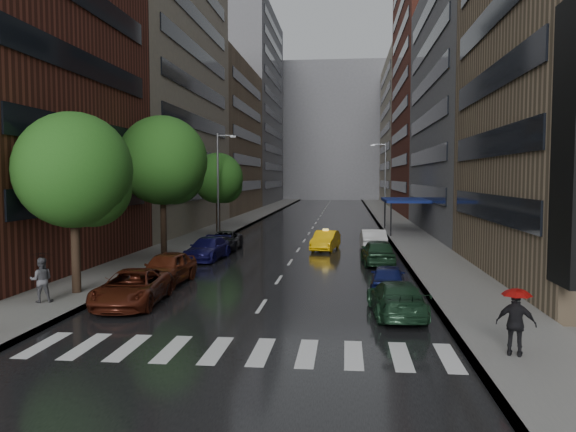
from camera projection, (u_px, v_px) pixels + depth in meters
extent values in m
plane|color=gray|center=(244.00, 333.00, 19.18)|extent=(220.00, 220.00, 0.00)
cube|color=black|center=(318.00, 220.00, 68.80)|extent=(14.00, 140.00, 0.01)
cube|color=gray|center=(245.00, 219.00, 69.71)|extent=(4.00, 140.00, 0.15)
cube|color=gray|center=(392.00, 220.00, 67.87)|extent=(4.00, 140.00, 0.15)
cube|color=silver|center=(44.00, 345.00, 17.82)|extent=(0.55, 2.80, 0.01)
cube|color=silver|center=(86.00, 346.00, 17.68)|extent=(0.55, 2.80, 0.01)
cube|color=silver|center=(129.00, 347.00, 17.54)|extent=(0.55, 2.80, 0.01)
cube|color=silver|center=(172.00, 349.00, 17.39)|extent=(0.55, 2.80, 0.01)
cube|color=silver|center=(216.00, 350.00, 17.25)|extent=(0.55, 2.80, 0.01)
cube|color=silver|center=(261.00, 352.00, 17.11)|extent=(0.55, 2.80, 0.01)
cube|color=silver|center=(307.00, 353.00, 16.96)|extent=(0.55, 2.80, 0.01)
cube|color=silver|center=(354.00, 355.00, 16.82)|extent=(0.55, 2.80, 0.01)
cube|color=silver|center=(401.00, 356.00, 16.68)|extent=(0.55, 2.80, 0.01)
cube|color=silver|center=(449.00, 358.00, 16.53)|extent=(0.55, 2.80, 0.01)
cube|color=maroon|center=(20.00, 41.00, 31.72)|extent=(8.00, 20.00, 26.00)
cube|color=gray|center=(159.00, 58.00, 55.26)|extent=(8.00, 28.00, 34.00)
cube|color=#937A5B|center=(222.00, 139.00, 83.46)|extent=(8.00, 28.00, 22.00)
cube|color=slate|center=(254.00, 109.00, 112.67)|extent=(8.00, 32.00, 38.00)
cube|color=slate|center=(470.00, 106.00, 52.53)|extent=(8.00, 28.00, 24.00)
cube|color=maroon|center=(428.00, 88.00, 79.90)|extent=(8.00, 28.00, 36.00)
cube|color=gray|center=(405.00, 133.00, 109.95)|extent=(8.00, 32.00, 28.00)
cube|color=black|center=(567.00, 144.00, 19.58)|extent=(0.30, 2.20, 10.00)
cube|color=slate|center=(332.00, 133.00, 135.16)|extent=(40.00, 14.00, 32.00)
cylinder|color=#382619|center=(76.00, 246.00, 25.11)|extent=(0.40, 0.40, 4.51)
sphere|color=#1E5116|center=(74.00, 170.00, 24.87)|extent=(5.15, 5.15, 5.15)
cylinder|color=#382619|center=(163.00, 219.00, 37.19)|extent=(0.40, 0.40, 5.14)
sphere|color=#1E5116|center=(163.00, 160.00, 36.92)|extent=(5.87, 5.87, 5.87)
cylinder|color=#382619|center=(218.00, 211.00, 53.09)|extent=(0.40, 0.40, 4.18)
sphere|color=#1E5116|center=(218.00, 178.00, 52.87)|extent=(4.78, 4.78, 4.78)
imported|color=yellow|center=(326.00, 240.00, 40.87)|extent=(2.17, 4.48, 1.42)
imported|color=#4C1A0F|center=(132.00, 288.00, 23.34)|extent=(2.77, 5.37, 1.45)
imported|color=#562111|center=(167.00, 268.00, 27.90)|extent=(2.20, 4.83, 1.61)
imported|color=#12104C|center=(208.00, 249.00, 36.10)|extent=(2.45, 5.10, 1.43)
imported|color=black|center=(225.00, 241.00, 41.16)|extent=(2.36, 4.83, 1.32)
imported|color=#193722|center=(397.00, 298.00, 21.49)|extent=(2.24, 4.86, 1.38)
imported|color=#0F1548|center=(388.00, 278.00, 25.91)|extent=(1.86, 4.00, 1.32)
imported|color=#16321E|center=(378.00, 252.00, 34.00)|extent=(2.09, 4.73, 1.58)
imported|color=silver|center=(373.00, 240.00, 40.41)|extent=(1.85, 4.89, 1.59)
imported|color=#4D4D52|center=(41.00, 280.00, 23.20)|extent=(1.11, 1.00, 1.86)
imported|color=black|center=(41.00, 263.00, 23.15)|extent=(0.96, 0.98, 0.88)
imported|color=black|center=(516.00, 324.00, 16.22)|extent=(1.20, 0.81, 1.89)
imported|color=#B5100D|center=(517.00, 300.00, 16.17)|extent=(0.82, 0.82, 0.72)
cylinder|color=gray|center=(218.00, 185.00, 49.43)|extent=(0.18, 0.18, 9.00)
cube|color=gray|center=(233.00, 137.00, 48.99)|extent=(0.50, 0.22, 0.16)
cylinder|color=gray|center=(385.00, 183.00, 62.71)|extent=(0.18, 0.18, 9.00)
cube|color=gray|center=(373.00, 145.00, 62.56)|extent=(0.50, 0.22, 0.16)
cube|color=navy|center=(405.00, 200.00, 52.77)|extent=(4.00, 8.00, 0.25)
cylinder|color=black|center=(391.00, 219.00, 49.27)|extent=(0.12, 0.12, 3.00)
cylinder|color=black|center=(385.00, 213.00, 56.81)|extent=(0.12, 0.12, 3.00)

